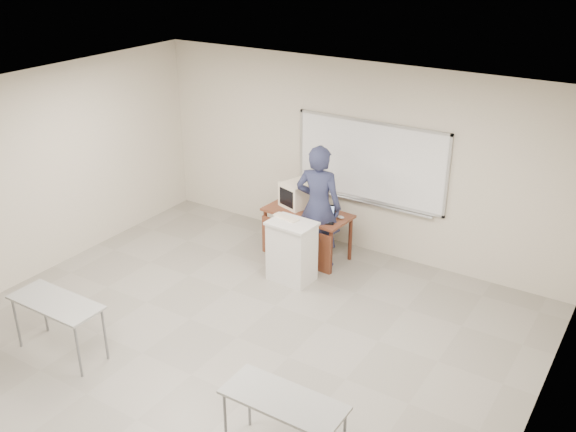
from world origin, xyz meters
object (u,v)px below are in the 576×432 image
Objects in this scene: podium at (292,251)px; laptop at (326,217)px; whiteboard at (370,163)px; mouse at (341,217)px; instructor_desk at (304,227)px; presenter at (318,207)px; crt_monitor at (298,194)px; keyboard at (286,217)px.

podium is 0.76m from laptop.
mouse is (-0.15, -0.62, -0.71)m from whiteboard.
instructor_desk is 0.52m from presenter.
presenter reaches higher than podium.
laptop is (0.65, -0.25, -0.14)m from crt_monitor.
whiteboard is 6.16× the size of keyboard.
mouse is (0.55, 0.16, 0.24)m from instructor_desk.
crt_monitor is at bearing 153.10° from mouse.
podium is 0.95m from mouse.
laptop is at bearing -151.68° from mouse.
mouse is 0.92m from keyboard.
whiteboard is 1.22m from crt_monitor.
keyboard is at bearing -51.16° from crt_monitor.
keyboard reaches higher than mouse.
keyboard is (0.30, -0.83, -0.00)m from crt_monitor.
whiteboard is at bearing 75.81° from keyboard.
crt_monitor reaches higher than instructor_desk.
mouse is at bearing 70.60° from podium.
podium is at bearing -44.75° from crt_monitor.
laptop is at bearing 1.89° from instructor_desk.
instructor_desk is at bearing 155.25° from laptop.
whiteboard reaches higher than mouse.
laptop is (0.40, -0.02, 0.27)m from instructor_desk.
podium reaches higher than instructor_desk.
instructor_desk is at bearing -24.55° from crt_monitor.
presenter reaches higher than laptop.
instructor_desk is 12.34× the size of mouse.
whiteboard is at bearing 52.39° from instructor_desk.
whiteboard reaches higher than laptop.
podium is (-0.50, -1.45, -1.02)m from whiteboard.
podium is at bearing -68.88° from instructor_desk.
laptop is 0.23m from mouse.
podium is at bearing -128.99° from laptop.
instructor_desk is 0.62m from mouse.
keyboard is at bearing -143.33° from laptop.
crt_monitor is 0.82m from mouse.
crt_monitor is (-0.25, 0.24, 0.41)m from instructor_desk.
instructor_desk is at bearing -22.65° from presenter.
crt_monitor is (-0.45, 0.91, 0.48)m from podium.
whiteboard is 8.52× the size of laptop.
laptop is 2.66× the size of mouse.
presenter reaches higher than instructor_desk.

